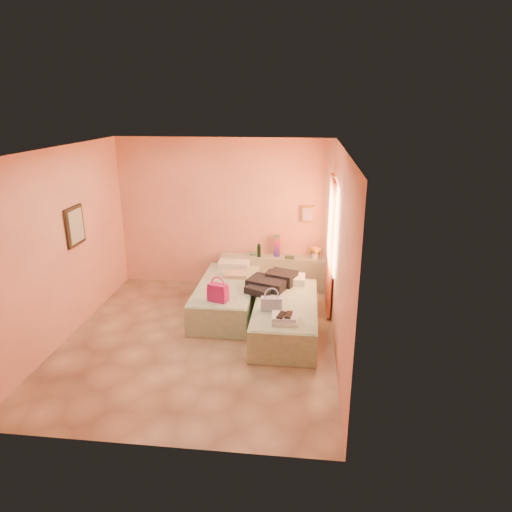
{
  "coord_description": "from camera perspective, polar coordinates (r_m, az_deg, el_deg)",
  "views": [
    {
      "loc": [
        1.52,
        -5.96,
        3.39
      ],
      "look_at": [
        0.76,
        0.85,
        1.07
      ],
      "focal_mm": 32.0,
      "sensor_mm": 36.0,
      "label": 1
    }
  ],
  "objects": [
    {
      "name": "ground",
      "position": [
        7.03,
        -7.03,
        -10.31
      ],
      "size": [
        4.5,
        4.5,
        0.0
      ],
      "primitive_type": "plane",
      "color": "tan",
      "rests_on": "ground"
    },
    {
      "name": "room_walls",
      "position": [
        6.85,
        -4.87,
        5.1
      ],
      "size": [
        4.02,
        4.51,
        2.81
      ],
      "color": "#F6A983",
      "rests_on": "ground"
    },
    {
      "name": "headboard_ledge",
      "position": [
        8.64,
        2.38,
        -2.09
      ],
      "size": [
        2.05,
        0.3,
        0.65
      ],
      "primitive_type": "cube",
      "color": "#A4AF8F",
      "rests_on": "ground"
    },
    {
      "name": "bed_left",
      "position": [
        7.79,
        -3.67,
        -5.11
      ],
      "size": [
        0.9,
        2.0,
        0.5
      ],
      "primitive_type": "cube",
      "rotation": [
        0.0,
        0.0,
        -0.0
      ],
      "color": "#AAC59F",
      "rests_on": "ground"
    },
    {
      "name": "bed_right",
      "position": [
        7.1,
        3.73,
        -7.6
      ],
      "size": [
        0.9,
        2.0,
        0.5
      ],
      "primitive_type": "cube",
      "rotation": [
        0.0,
        0.0,
        -0.0
      ],
      "color": "#AAC59F",
      "rests_on": "ground"
    },
    {
      "name": "water_bottle",
      "position": [
        8.46,
        0.36,
        0.68
      ],
      "size": [
        0.07,
        0.07,
        0.24
      ],
      "primitive_type": "cylinder",
      "rotation": [
        0.0,
        0.0,
        0.06
      ],
      "color": "#11311D",
      "rests_on": "headboard_ledge"
    },
    {
      "name": "rainbow_box",
      "position": [
        8.48,
        2.65,
        1.31
      ],
      "size": [
        0.11,
        0.11,
        0.41
      ],
      "primitive_type": "cube",
      "rotation": [
        0.0,
        0.0,
        -0.19
      ],
      "color": "#B2155F",
      "rests_on": "headboard_ledge"
    },
    {
      "name": "small_dish",
      "position": [
        8.63,
        -0.44,
        0.3
      ],
      "size": [
        0.16,
        0.16,
        0.03
      ],
      "primitive_type": "cylinder",
      "rotation": [
        0.0,
        0.0,
        -0.31
      ],
      "color": "#48855D",
      "rests_on": "headboard_ledge"
    },
    {
      "name": "green_book",
      "position": [
        8.44,
        4.23,
        -0.18
      ],
      "size": [
        0.18,
        0.13,
        0.03
      ],
      "primitive_type": "cube",
      "rotation": [
        0.0,
        0.0,
        -0.05
      ],
      "color": "#244426",
      "rests_on": "headboard_ledge"
    },
    {
      "name": "flower_vase",
      "position": [
        8.43,
        7.43,
        0.56
      ],
      "size": [
        0.28,
        0.28,
        0.28
      ],
      "primitive_type": "cube",
      "rotation": [
        0.0,
        0.0,
        -0.43
      ],
      "color": "white",
      "rests_on": "headboard_ledge"
    },
    {
      "name": "magenta_handbag",
      "position": [
        6.99,
        -4.77,
        -4.54
      ],
      "size": [
        0.34,
        0.25,
        0.28
      ],
      "primitive_type": "cube",
      "rotation": [
        0.0,
        0.0,
        -0.3
      ],
      "color": "#B2155F",
      "rests_on": "bed_left"
    },
    {
      "name": "khaki_garment",
      "position": [
        7.97,
        -2.57,
        -2.31
      ],
      "size": [
        0.41,
        0.33,
        0.07
      ],
      "primitive_type": "cube",
      "rotation": [
        0.0,
        0.0,
        0.04
      ],
      "color": "tan",
      "rests_on": "bed_left"
    },
    {
      "name": "clothes_pile",
      "position": [
        7.46,
        1.89,
        -3.29
      ],
      "size": [
        0.84,
        0.84,
        0.2
      ],
      "primitive_type": "cube",
      "rotation": [
        0.0,
        0.0,
        -0.33
      ],
      "color": "black",
      "rests_on": "bed_right"
    },
    {
      "name": "blue_handbag",
      "position": [
        6.69,
        1.93,
        -5.99
      ],
      "size": [
        0.32,
        0.16,
        0.2
      ],
      "primitive_type": "cube",
      "rotation": [
        0.0,
        0.0,
        0.11
      ],
      "color": "#3A598B",
      "rests_on": "bed_right"
    },
    {
      "name": "towel_stack",
      "position": [
        6.36,
        3.67,
        -7.86
      ],
      "size": [
        0.35,
        0.3,
        0.1
      ],
      "primitive_type": "cube",
      "rotation": [
        0.0,
        0.0,
        0.0
      ],
      "color": "silver",
      "rests_on": "bed_right"
    },
    {
      "name": "sandal_pair",
      "position": [
        6.33,
        3.64,
        -7.38
      ],
      "size": [
        0.21,
        0.25,
        0.02
      ],
      "primitive_type": "cube",
      "rotation": [
        0.0,
        0.0,
        -0.25
      ],
      "color": "black",
      "rests_on": "towel_stack"
    }
  ]
}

